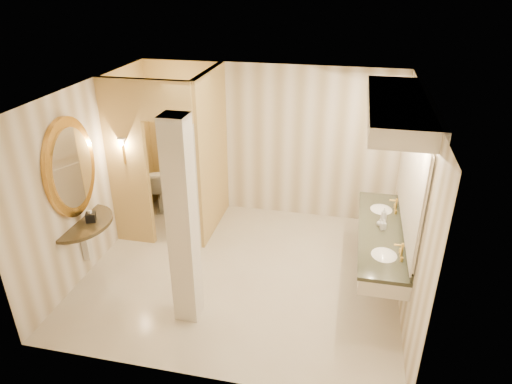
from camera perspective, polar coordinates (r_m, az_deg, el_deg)
floor at (r=6.94m, az=-1.77°, el=-9.91°), size 4.50×4.50×0.00m
ceiling at (r=5.78m, az=-2.15°, el=12.28°), size 4.50×4.50×0.00m
wall_back at (r=8.04m, az=1.52°, el=6.28°), size 4.50×0.02×2.70m
wall_front at (r=4.61m, az=-8.07°, el=-10.58°), size 4.50×0.02×2.70m
wall_left at (r=7.09m, az=-19.89°, el=1.84°), size 0.02×4.00×2.70m
wall_right at (r=6.14m, az=18.89°, el=-1.80°), size 0.02×4.00×2.70m
toilet_closet at (r=7.39m, az=-8.63°, el=4.44°), size 1.50×1.55×2.70m
wall_sconce at (r=7.14m, az=-16.38°, el=5.83°), size 0.14×0.14×0.42m
vanity at (r=6.14m, az=16.64°, el=1.42°), size 0.75×2.46×2.09m
console_shelf at (r=6.70m, az=-21.74°, el=0.06°), size 1.07×1.07×1.99m
pillar at (r=5.49m, az=-9.17°, el=-4.09°), size 0.30×0.30×2.70m
tissue_box at (r=6.83m, az=-19.95°, el=-2.97°), size 0.17×0.17×0.13m
toilet at (r=8.70m, az=-11.63°, el=0.62°), size 0.68×0.91×0.82m
soap_bottle_a at (r=6.46m, az=15.62°, el=-3.91°), size 0.09×0.09×0.15m
soap_bottle_b at (r=6.55m, az=15.22°, el=-3.68°), size 0.09×0.09×0.11m
soap_bottle_c at (r=6.63m, az=15.69°, el=-2.74°), size 0.11×0.11×0.22m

